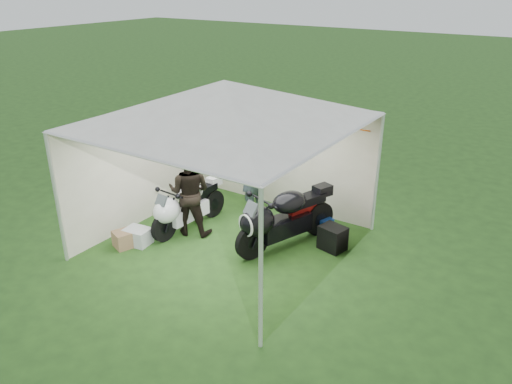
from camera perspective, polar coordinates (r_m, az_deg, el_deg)
ground at (r=9.25m, az=-3.21°, el=-5.91°), size 80.00×80.00×0.00m
canopy_tent at (r=8.32m, az=-3.48°, el=9.83°), size 5.66×5.66×3.00m
motorcycle_white at (r=9.59m, az=-8.11°, el=-1.52°), size 0.51×1.89×0.93m
motorcycle_black at (r=8.85m, az=2.93°, el=-2.92°), size 1.03×2.10×1.08m
paddock_stand at (r=9.65m, az=7.47°, el=-3.69°), size 0.49×0.39×0.32m
person_dark_jacket at (r=9.35m, az=-7.62°, el=-0.00°), size 0.99×0.89×1.68m
person_blue_jacket at (r=10.13m, az=-0.57°, el=2.20°), size 0.45×0.65×1.72m
equipment_box at (r=9.07m, az=8.75°, el=-5.20°), size 0.51×0.45×0.44m
crate_0 at (r=9.42m, az=-13.37°, el=-4.94°), size 0.49×0.40×0.30m
crate_1 at (r=9.38m, az=-14.87°, el=-5.23°), size 0.43×0.43×0.30m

